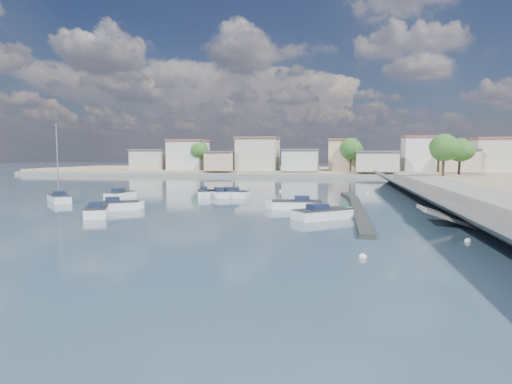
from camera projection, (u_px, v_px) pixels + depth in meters
ground at (306, 187)px, 70.24m from camera, size 400.00×400.00×0.00m
seawall_walkway at (482, 202)px, 40.28m from camera, size 5.00×90.00×1.80m
breakwater at (356, 207)px, 42.21m from camera, size 2.00×31.02×0.35m
far_shore_land at (320, 171)px, 121.06m from camera, size 160.00×40.00×1.40m
far_shore_quay at (316, 176)px, 100.54m from camera, size 160.00×2.50×0.80m
far_town at (362, 156)px, 103.92m from camera, size 113.01×12.80×8.35m
shore_trees at (353, 151)px, 95.64m from camera, size 74.56×38.32×7.92m
motorboat_a at (97, 211)px, 37.34m from camera, size 3.58×4.87×1.48m
motorboat_b at (120, 206)px, 41.25m from camera, size 4.33×3.83×1.48m
motorboat_c at (225, 194)px, 53.99m from camera, size 6.44×2.80×1.48m
motorboat_d at (294, 205)px, 42.12m from camera, size 5.60×2.53×1.48m
motorboat_e at (122, 195)px, 52.37m from camera, size 2.36×4.80×1.48m
motorboat_f at (217, 194)px, 53.77m from camera, size 3.50×3.80×1.48m
motorboat_g at (204, 194)px, 53.82m from camera, size 2.74×4.39×1.48m
motorboat_h at (325, 214)px, 35.70m from camera, size 5.18×4.82×1.48m
sailboat at (59, 198)px, 48.43m from camera, size 4.97×5.00×9.00m
mooring_buoys at (335, 207)px, 43.12m from camera, size 16.35×38.70×0.40m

